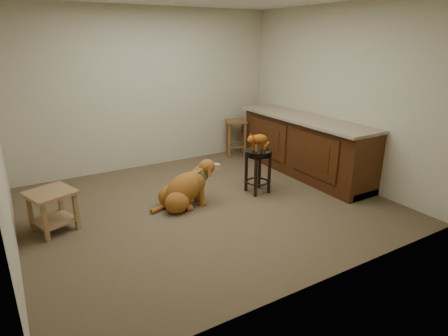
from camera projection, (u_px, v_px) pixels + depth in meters
floor at (207, 205)px, 5.01m from camera, size 4.50×4.00×0.01m
room_shell at (205, 77)px, 4.46m from camera, size 4.54×4.04×2.62m
cabinet_run at (304, 148)px, 6.04m from camera, size 0.70×2.56×0.94m
padded_stool at (258, 163)px, 5.28m from camera, size 0.39×0.39×0.63m
wood_stool at (236, 137)px, 7.01m from camera, size 0.48×0.48×0.68m
side_table at (52, 205)px, 4.25m from camera, size 0.60×0.60×0.49m
golden_retriever at (185, 189)px, 4.89m from camera, size 1.02×0.51×0.65m
tabby_kitten at (258, 140)px, 5.17m from camera, size 0.44×0.16×0.28m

